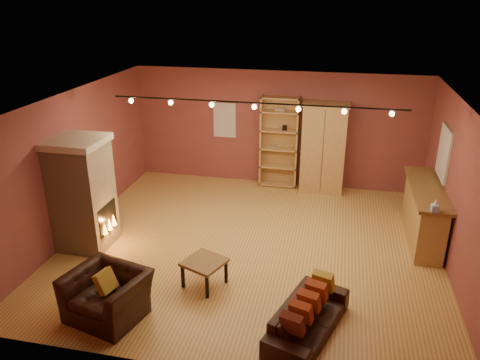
% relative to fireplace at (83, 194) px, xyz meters
% --- Properties ---
extents(floor, '(7.00, 7.00, 0.00)m').
position_rel_fireplace_xyz_m(floor, '(3.04, 0.60, -1.06)').
color(floor, '#AD813D').
rests_on(floor, ground).
extents(ceiling, '(7.00, 7.00, 0.00)m').
position_rel_fireplace_xyz_m(ceiling, '(3.04, 0.60, 1.74)').
color(ceiling, brown).
rests_on(ceiling, back_wall).
extents(back_wall, '(7.00, 0.02, 2.80)m').
position_rel_fireplace_xyz_m(back_wall, '(3.04, 3.85, 0.34)').
color(back_wall, brown).
rests_on(back_wall, floor).
extents(left_wall, '(0.02, 6.50, 2.80)m').
position_rel_fireplace_xyz_m(left_wall, '(-0.46, 0.60, 0.34)').
color(left_wall, brown).
rests_on(left_wall, floor).
extents(right_wall, '(0.02, 6.50, 2.80)m').
position_rel_fireplace_xyz_m(right_wall, '(6.54, 0.60, 0.34)').
color(right_wall, brown).
rests_on(right_wall, floor).
extents(fireplace, '(1.01, 0.98, 2.12)m').
position_rel_fireplace_xyz_m(fireplace, '(0.00, 0.00, 0.00)').
color(fireplace, '#C2AF86').
rests_on(fireplace, floor).
extents(back_window, '(0.56, 0.04, 0.86)m').
position_rel_fireplace_xyz_m(back_window, '(1.74, 3.83, 0.49)').
color(back_window, silver).
rests_on(back_window, back_wall).
extents(bookcase, '(0.91, 0.35, 2.23)m').
position_rel_fireplace_xyz_m(bookcase, '(3.13, 3.73, 0.07)').
color(bookcase, tan).
rests_on(bookcase, floor).
extents(armoire, '(1.07, 0.61, 2.16)m').
position_rel_fireplace_xyz_m(armoire, '(4.19, 3.58, 0.03)').
color(armoire, tan).
rests_on(armoire, floor).
extents(bar_counter, '(0.61, 2.27, 1.08)m').
position_rel_fireplace_xyz_m(bar_counter, '(6.24, 1.60, -0.51)').
color(bar_counter, tan).
rests_on(bar_counter, floor).
extents(tissue_box, '(0.12, 0.12, 0.21)m').
position_rel_fireplace_xyz_m(tissue_box, '(6.19, 0.53, 0.11)').
color(tissue_box, '#85AED4').
rests_on(tissue_box, bar_counter).
extents(right_window, '(0.05, 0.90, 1.00)m').
position_rel_fireplace_xyz_m(right_window, '(6.51, 2.00, 0.59)').
color(right_window, silver).
rests_on(right_window, right_wall).
extents(loveseat, '(0.99, 1.76, 0.73)m').
position_rel_fireplace_xyz_m(loveseat, '(4.30, -1.64, -0.71)').
color(loveseat, black).
rests_on(loveseat, floor).
extents(armchair, '(1.24, 0.97, 0.96)m').
position_rel_fireplace_xyz_m(armchair, '(1.36, -1.87, -0.58)').
color(armchair, black).
rests_on(armchair, floor).
extents(coffee_table, '(0.79, 0.79, 0.46)m').
position_rel_fireplace_xyz_m(coffee_table, '(2.54, -0.82, -0.67)').
color(coffee_table, brown).
rests_on(coffee_table, floor).
extents(track_rail, '(5.20, 0.09, 0.13)m').
position_rel_fireplace_xyz_m(track_rail, '(3.04, 0.80, 1.62)').
color(track_rail, black).
rests_on(track_rail, ceiling).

